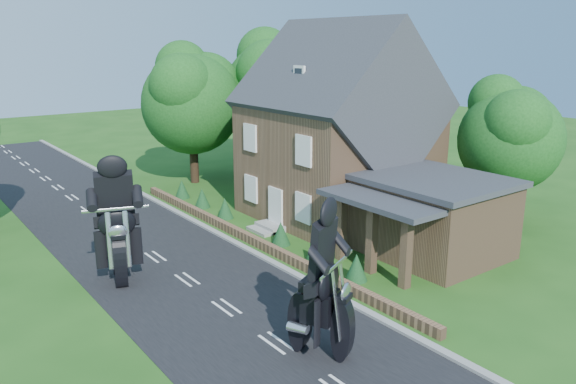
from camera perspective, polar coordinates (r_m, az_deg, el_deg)
ground at (r=20.27m, az=-6.27°, el=-11.62°), size 120.00×120.00×0.00m
road at (r=20.26m, az=-6.27°, el=-11.59°), size 7.00×80.00×0.02m
kerb at (r=22.12m, az=1.97°, el=-8.98°), size 0.30×80.00×0.12m
garden_wall at (r=26.18m, az=-3.81°, el=-4.77°), size 0.30×22.00×0.40m
house at (r=29.59m, az=5.10°, el=5.81°), size 9.54×8.64×10.24m
annex at (r=25.18m, az=14.28°, el=-2.28°), size 7.05×5.94×3.44m
tree_annex_side at (r=30.91m, az=21.91°, el=5.84°), size 5.64×5.20×7.48m
tree_house_right at (r=35.60m, az=9.77°, el=8.58°), size 6.51×6.00×8.40m
tree_behind_house at (r=39.52m, az=-0.77°, el=10.93°), size 7.81×7.20×10.08m
tree_behind_left at (r=37.22m, az=-9.30°, el=9.72°), size 6.94×6.40×9.16m
shrub_a at (r=22.25m, az=6.95°, el=-7.57°), size 0.90×0.90×1.10m
shrub_b at (r=23.97m, az=2.81°, el=-5.78°), size 0.90×0.90×1.10m
shrub_c at (r=25.82m, az=-0.74°, el=-4.20°), size 0.90×0.90×1.10m
shrub_d at (r=29.81m, az=-6.42°, el=-1.64°), size 0.90×0.90×1.10m
shrub_e at (r=31.91m, az=-8.72°, el=-0.60°), size 0.90×0.90×1.10m
shrub_f at (r=34.07m, az=-10.72°, el=0.31°), size 0.90×0.90×1.10m
motorcycle_lead at (r=17.16m, az=3.38°, el=-14.03°), size 1.05×1.59×1.47m
motorcycle_follow at (r=22.91m, az=-16.69°, el=-6.89°), size 0.90×1.66×1.51m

